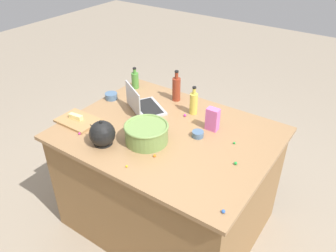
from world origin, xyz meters
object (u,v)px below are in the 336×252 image
at_px(bottle_oil, 194,103).
at_px(bottle_olive, 135,80).
at_px(mixing_bowl_large, 147,133).
at_px(ramekin_small, 111,96).
at_px(cutting_board, 78,121).
at_px(butter_stick_left, 76,117).
at_px(ramekin_medium, 198,134).
at_px(bottle_soy, 176,89).
at_px(kettle, 102,134).
at_px(laptop, 143,105).
at_px(candy_bag, 213,119).

bearing_deg(bottle_oil, bottle_olive, -7.91).
height_order(mixing_bowl_large, ramekin_small, mixing_bowl_large).
height_order(cutting_board, butter_stick_left, butter_stick_left).
bearing_deg(ramekin_medium, cutting_board, 21.93).
bearing_deg(bottle_oil, butter_stick_left, 41.82).
height_order(bottle_soy, kettle, bottle_soy).
bearing_deg(kettle, ramekin_medium, -138.23).
relative_size(bottle_soy, butter_stick_left, 2.40).
bearing_deg(bottle_soy, cutting_board, 59.41).
distance_m(laptop, ramekin_medium, 0.56).
bearing_deg(candy_bag, ramekin_small, 4.16).
height_order(bottle_olive, cutting_board, bottle_olive).
bearing_deg(candy_bag, laptop, 6.75).
bearing_deg(cutting_board, bottle_oil, -137.29).
distance_m(bottle_oil, ramekin_medium, 0.33).
distance_m(bottle_olive, ramekin_medium, 0.93).
height_order(bottle_soy, ramekin_medium, bottle_soy).
distance_m(bottle_oil, bottle_soy, 0.26).
bearing_deg(mixing_bowl_large, bottle_olive, -45.50).
distance_m(kettle, candy_bag, 0.79).
distance_m(laptop, butter_stick_left, 0.52).
distance_m(kettle, ramekin_medium, 0.66).
distance_m(mixing_bowl_large, bottle_oil, 0.52).
relative_size(kettle, butter_stick_left, 1.94).
xyz_separation_m(laptop, butter_stick_left, (0.32, 0.41, -0.01)).
bearing_deg(cutting_board, butter_stick_left, 0.00).
distance_m(laptop, bottle_soy, 0.33).
bearing_deg(butter_stick_left, mixing_bowl_large, -171.55).
xyz_separation_m(ramekin_small, candy_bag, (-0.93, -0.07, 0.06)).
distance_m(laptop, kettle, 0.52).
xyz_separation_m(bottle_oil, bottle_soy, (0.23, -0.11, 0.01)).
bearing_deg(kettle, candy_bag, -132.28).
bearing_deg(bottle_soy, laptop, 67.40).
bearing_deg(kettle, bottle_oil, -113.05).
xyz_separation_m(mixing_bowl_large, bottle_olive, (0.59, -0.60, 0.01)).
distance_m(bottle_olive, kettle, 0.87).
bearing_deg(ramekin_medium, bottle_oil, -53.39).
bearing_deg(cutting_board, laptop, -125.66).
bearing_deg(bottle_olive, butter_stick_left, 88.95).
bearing_deg(bottle_soy, candy_bag, 153.72).
height_order(bottle_olive, butter_stick_left, bottle_olive).
distance_m(butter_stick_left, candy_bag, 1.03).
height_order(bottle_olive, ramekin_small, bottle_olive).
distance_m(bottle_oil, candy_bag, 0.26).
relative_size(laptop, kettle, 1.78).
bearing_deg(butter_stick_left, bottle_soy, -121.82).
bearing_deg(bottle_olive, cutting_board, 90.66).
xyz_separation_m(bottle_oil, butter_stick_left, (0.67, 0.60, -0.06)).
height_order(laptop, ramekin_small, laptop).
height_order(bottle_oil, butter_stick_left, bottle_oil).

